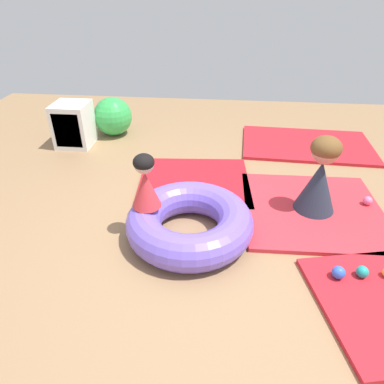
# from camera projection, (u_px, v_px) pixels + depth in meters

# --- Properties ---
(ground_plane) EXTENTS (8.00, 8.00, 0.00)m
(ground_plane) POSITION_uv_depth(u_px,v_px,m) (206.00, 242.00, 2.99)
(ground_plane) COLOR #93704C
(gym_mat_far_left) EXTENTS (1.26, 1.15, 0.04)m
(gym_mat_far_left) POSITION_uv_depth(u_px,v_px,m) (194.00, 182.00, 3.81)
(gym_mat_far_left) COLOR #B21923
(gym_mat_far_left) RESTS_ON ground
(gym_mat_near_left) EXTENTS (1.70, 1.12, 0.04)m
(gym_mat_near_left) POSITION_uv_depth(u_px,v_px,m) (307.00, 145.00, 4.64)
(gym_mat_near_left) COLOR red
(gym_mat_near_left) RESTS_ON ground
(gym_mat_front) EXTENTS (1.33, 1.30, 0.04)m
(gym_mat_front) POSITION_uv_depth(u_px,v_px,m) (313.00, 210.00, 3.36)
(gym_mat_front) COLOR red
(gym_mat_front) RESTS_ON ground
(inflatable_cushion) EXTENTS (1.09, 1.09, 0.30)m
(inflatable_cushion) POSITION_uv_depth(u_px,v_px,m) (190.00, 222.00, 2.98)
(inflatable_cushion) COLOR #7056D1
(inflatable_cushion) RESTS_ON ground
(child_in_red) EXTENTS (0.32, 0.32, 0.47)m
(child_in_red) POSITION_uv_depth(u_px,v_px,m) (145.00, 182.00, 2.81)
(child_in_red) COLOR red
(child_in_red) RESTS_ON inflatable_cushion
(adult_seated) EXTENTS (0.52, 0.52, 0.74)m
(adult_seated) POSITION_uv_depth(u_px,v_px,m) (320.00, 176.00, 3.16)
(adult_seated) COLOR #232D3D
(adult_seated) RESTS_ON gym_mat_front
(play_ball_pink) EXTENTS (0.09, 0.09, 0.09)m
(play_ball_pink) POSITION_uv_depth(u_px,v_px,m) (368.00, 201.00, 3.38)
(play_ball_pink) COLOR pink
(play_ball_pink) RESTS_ON gym_mat_front
(play_ball_teal) EXTENTS (0.09, 0.09, 0.09)m
(play_ball_teal) POSITION_uv_depth(u_px,v_px,m) (362.00, 272.00, 2.58)
(play_ball_teal) COLOR teal
(play_ball_teal) RESTS_ON gym_mat_near_right
(play_ball_blue) EXTENTS (0.10, 0.10, 0.10)m
(play_ball_blue) POSITION_uv_depth(u_px,v_px,m) (338.00, 273.00, 2.56)
(play_ball_blue) COLOR blue
(play_ball_blue) RESTS_ON gym_mat_near_right
(exercise_ball_large) EXTENTS (0.53, 0.53, 0.53)m
(exercise_ball_large) POSITION_uv_depth(u_px,v_px,m) (113.00, 116.00, 4.86)
(exercise_ball_large) COLOR green
(exercise_ball_large) RESTS_ON ground
(storage_cube) EXTENTS (0.44, 0.44, 0.56)m
(storage_cube) POSITION_uv_depth(u_px,v_px,m) (73.00, 125.00, 4.53)
(storage_cube) COLOR silver
(storage_cube) RESTS_ON ground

